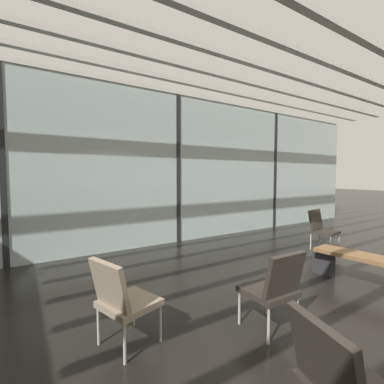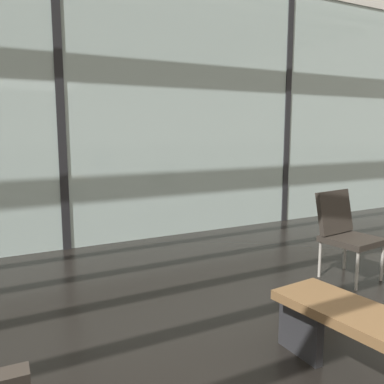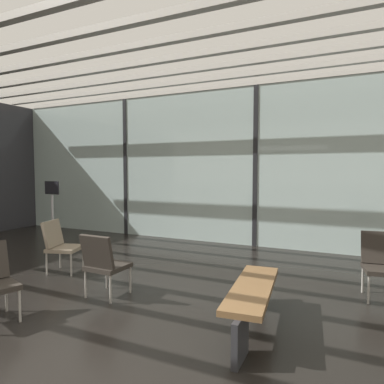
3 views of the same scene
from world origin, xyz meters
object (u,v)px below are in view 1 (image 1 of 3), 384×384
at_px(lounge_chair_0, 321,227).
at_px(lounge_chair_3, 121,297).
at_px(lounge_chair_1, 274,286).
at_px(lounge_chair_4, 343,384).
at_px(waiting_bench, 371,264).
at_px(parked_airplane, 67,165).

relative_size(lounge_chair_0, lounge_chair_3, 1.00).
xyz_separation_m(lounge_chair_1, lounge_chair_4, (-0.73, -1.08, 0.00)).
bearing_deg(lounge_chair_4, waiting_bench, -51.16).
bearing_deg(lounge_chair_1, lounge_chair_0, -153.67).
bearing_deg(waiting_bench, lounge_chair_4, 105.70).
relative_size(parked_airplane, lounge_chair_4, 16.21).
distance_m(lounge_chair_0, lounge_chair_1, 3.72).
distance_m(parked_airplane, lounge_chair_1, 10.29).
height_order(parked_airplane, lounge_chair_1, parked_airplane).
bearing_deg(lounge_chair_0, lounge_chair_4, -154.30).
relative_size(parked_airplane, waiting_bench, 8.33).
height_order(lounge_chair_0, lounge_chair_4, same).
height_order(lounge_chair_4, waiting_bench, lounge_chair_4).
height_order(parked_airplane, lounge_chair_0, parked_airplane).
xyz_separation_m(lounge_chair_0, lounge_chair_1, (-3.38, -1.56, 0.00)).
xyz_separation_m(parked_airplane, waiting_bench, (2.56, -10.19, -1.71)).
bearing_deg(waiting_bench, lounge_chair_0, -45.74).
relative_size(parked_airplane, lounge_chair_0, 16.21).
distance_m(lounge_chair_0, lounge_chair_3, 4.89).
distance_m(lounge_chair_0, lounge_chair_4, 4.89).
distance_m(lounge_chair_3, waiting_bench, 3.50).
height_order(lounge_chair_3, lounge_chair_4, same).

